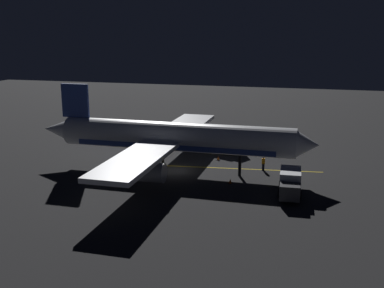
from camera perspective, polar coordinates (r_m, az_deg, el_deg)
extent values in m
cube|color=#252526|center=(56.39, -1.97, -3.43)|extent=(180.00, 180.00, 0.20)
cube|color=gold|center=(57.66, 2.56, -2.94)|extent=(3.41, 26.77, 0.01)
cylinder|color=white|center=(55.26, -2.00, 0.93)|extent=(3.56, 28.44, 3.48)
cube|color=#2D479E|center=(55.48, -1.99, -0.04)|extent=(3.37, 24.17, 0.63)
cone|color=white|center=(52.88, 13.99, -0.07)|extent=(3.42, 2.79, 3.41)
cone|color=white|center=(61.72, -16.14, 1.75)|extent=(3.14, 4.18, 3.13)
cube|color=#2D479E|center=(59.77, -14.28, 5.24)|extent=(0.37, 3.60, 4.22)
cube|color=white|center=(64.50, -0.75, 2.32)|extent=(15.18, 4.84, 0.50)
cylinder|color=slate|center=(63.76, 0.10, 0.90)|extent=(2.11, 3.21, 2.10)
cube|color=white|center=(47.35, -6.99, -2.01)|extent=(15.18, 4.84, 0.50)
cylinder|color=slate|center=(47.99, -5.27, -3.49)|extent=(2.11, 3.21, 2.10)
cylinder|color=black|center=(54.28, 5.94, -2.67)|extent=(0.36, 0.36, 2.55)
cylinder|color=black|center=(58.64, -3.63, -1.38)|extent=(0.36, 0.36, 2.55)
cylinder|color=black|center=(54.86, -5.04, -2.47)|extent=(0.36, 0.36, 2.55)
cube|color=silver|center=(49.06, 12.08, -4.38)|extent=(3.82, 2.27, 2.17)
cube|color=#38383D|center=(46.55, 12.02, -5.81)|extent=(1.89, 2.08, 1.50)
cylinder|color=black|center=(48.17, 12.00, -6.08)|extent=(1.01, 2.35, 0.90)
cylinder|color=black|center=(50.64, 12.04, -5.10)|extent=(1.01, 2.35, 0.90)
cube|color=silver|center=(65.35, 3.33, 0.33)|extent=(3.88, 4.87, 1.92)
cube|color=#38383D|center=(63.56, 5.50, -0.29)|extent=(2.60, 2.51, 1.50)
cylinder|color=black|center=(64.66, 4.38, -0.71)|extent=(2.47, 1.86, 0.90)
cylinder|color=black|center=(66.53, 2.29, -0.27)|extent=(2.47, 1.86, 0.90)
cylinder|color=black|center=(57.06, 8.81, -2.83)|extent=(0.32, 0.32, 0.85)
cylinder|color=orange|center=(56.85, 8.84, -2.11)|extent=(0.40, 0.40, 0.65)
sphere|color=tan|center=(56.74, 8.86, -1.67)|extent=(0.24, 0.24, 0.24)
cone|color=#EA590F|center=(60.98, 3.27, -1.75)|extent=(0.36, 0.36, 0.55)
cube|color=black|center=(61.05, 3.27, -1.99)|extent=(0.50, 0.50, 0.03)
cone|color=#EA590F|center=(51.82, 4.76, -4.60)|extent=(0.36, 0.36, 0.55)
cube|color=black|center=(51.90, 4.75, -4.87)|extent=(0.50, 0.50, 0.03)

